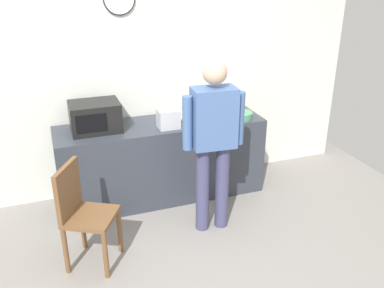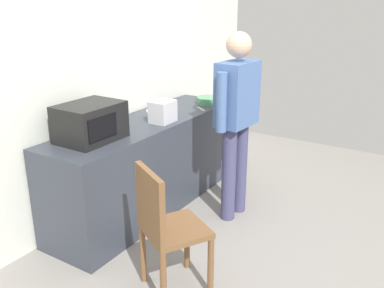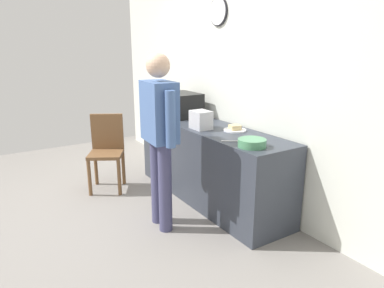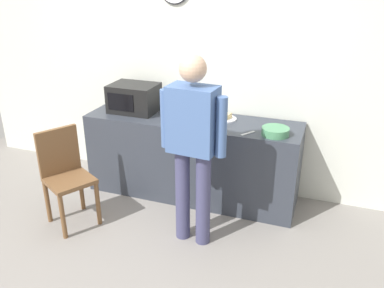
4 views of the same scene
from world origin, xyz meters
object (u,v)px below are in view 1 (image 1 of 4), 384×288
at_px(sandwich_plate, 185,115).
at_px(toaster, 168,119).
at_px(fork_utensil, 222,122).
at_px(wooden_chair, 82,211).
at_px(person_standing, 213,135).
at_px(salad_bowl, 241,115).
at_px(spoon_utensil, 117,119).
at_px(microwave, 95,117).

xyz_separation_m(sandwich_plate, toaster, (-0.27, -0.26, 0.08)).
height_order(fork_utensil, wooden_chair, wooden_chair).
bearing_deg(person_standing, wooden_chair, -174.82).
height_order(salad_bowl, wooden_chair, salad_bowl).
xyz_separation_m(sandwich_plate, wooden_chair, (-1.28, -1.00, -0.38)).
bearing_deg(spoon_utensil, microwave, -137.19).
xyz_separation_m(spoon_utensil, wooden_chair, (-0.55, -1.17, -0.36)).
distance_m(sandwich_plate, fork_utensil, 0.44).
bearing_deg(toaster, salad_bowl, -0.05).
relative_size(sandwich_plate, fork_utensil, 1.44).
distance_m(toaster, wooden_chair, 1.34).
distance_m(sandwich_plate, person_standing, 0.89).
bearing_deg(salad_bowl, toaster, 179.95).
bearing_deg(wooden_chair, sandwich_plate, 37.93).
distance_m(toaster, fork_utensil, 0.60).
relative_size(fork_utensil, spoon_utensil, 1.00).
relative_size(toaster, person_standing, 0.13).
relative_size(toaster, wooden_chair, 0.23).
height_order(microwave, fork_utensil, microwave).
bearing_deg(wooden_chair, person_standing, 5.18).
relative_size(microwave, wooden_chair, 0.53).
relative_size(microwave, sandwich_plate, 2.04).
relative_size(salad_bowl, person_standing, 0.15).
xyz_separation_m(microwave, toaster, (0.73, -0.18, -0.05)).
relative_size(sandwich_plate, salad_bowl, 0.95).
distance_m(toaster, person_standing, 0.68).
height_order(microwave, toaster, microwave).
height_order(salad_bowl, fork_utensil, salad_bowl).
height_order(spoon_utensil, wooden_chair, wooden_chair).
xyz_separation_m(spoon_utensil, person_standing, (0.71, -1.06, 0.12)).
bearing_deg(spoon_utensil, toaster, -42.48).
bearing_deg(microwave, sandwich_plate, 4.19).
bearing_deg(fork_utensil, person_standing, -120.91).
height_order(person_standing, wooden_chair, person_standing).
xyz_separation_m(salad_bowl, spoon_utensil, (-1.30, 0.43, -0.03)).
relative_size(salad_bowl, wooden_chair, 0.27).
bearing_deg(microwave, wooden_chair, -106.98).
bearing_deg(toaster, fork_utensil, -5.27).
relative_size(fork_utensil, person_standing, 0.10).
distance_m(sandwich_plate, spoon_utensil, 0.76).
relative_size(person_standing, wooden_chair, 1.81).
height_order(toaster, spoon_utensil, toaster).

